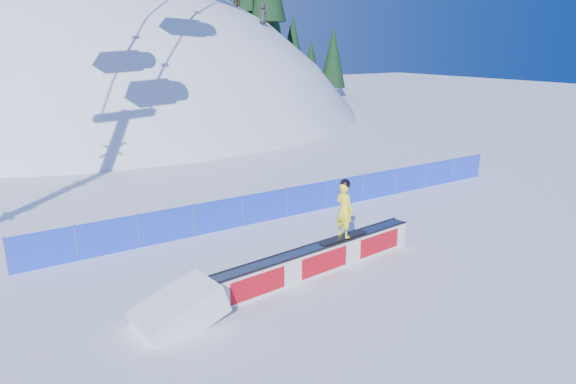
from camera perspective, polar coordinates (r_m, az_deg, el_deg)
ground at (r=18.02m, az=10.42°, el=-6.05°), size 160.00×160.00×0.00m
snow_hill at (r=60.51m, az=-19.20°, el=-8.92°), size 64.00×64.00×64.00m
treeline at (r=63.24m, az=-0.83°, el=19.31°), size 17.49×12.75×19.10m
safety_fence at (r=21.10m, az=2.14°, el=-0.73°), size 22.05×0.05×1.30m
rail_box at (r=15.72m, az=3.49°, el=-7.45°), size 7.53×1.26×0.90m
snow_ramp at (r=13.55m, az=-11.93°, el=-14.01°), size 2.36×1.61×1.39m
snowboarder at (r=15.88m, az=6.27°, el=-1.91°), size 1.83×0.68×1.89m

